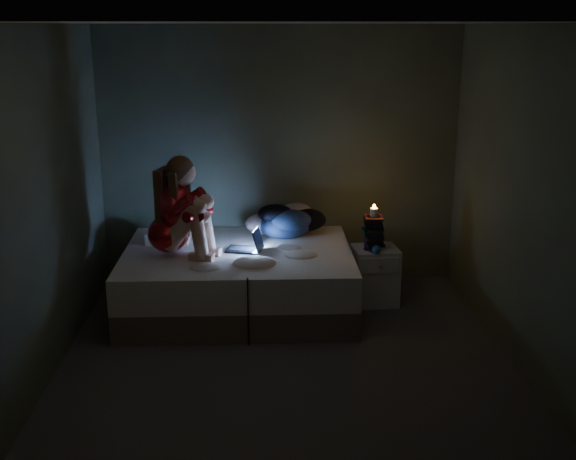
{
  "coord_description": "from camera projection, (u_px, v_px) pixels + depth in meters",
  "views": [
    {
      "loc": [
        -0.19,
        -5.07,
        2.58
      ],
      "look_at": [
        0.05,
        1.0,
        0.8
      ],
      "focal_mm": 43.56,
      "sensor_mm": 36.0,
      "label": 1
    }
  ],
  "objects": [
    {
      "name": "wall_back",
      "position": [
        280.0,
        157.0,
        7.06
      ],
      "size": [
        3.6,
        0.02,
        2.6
      ],
      "primitive_type": "cube",
      "color": "#57634A",
      "rests_on": "ground"
    },
    {
      "name": "laptop",
      "position": [
        244.0,
        239.0,
        6.43
      ],
      "size": [
        0.37,
        0.3,
        0.23
      ],
      "primitive_type": null,
      "rotation": [
        0.0,
        0.0,
        -0.24
      ],
      "color": "black",
      "rests_on": "bed"
    },
    {
      "name": "woman",
      "position": [
        167.0,
        205.0,
        6.23
      ],
      "size": [
        0.66,
        0.53,
        0.92
      ],
      "primitive_type": null,
      "rotation": [
        0.0,
        0.0,
        -0.31
      ],
      "color": "maroon",
      "rests_on": "bed"
    },
    {
      "name": "floor",
      "position": [
        287.0,
        362.0,
        5.6
      ],
      "size": [
        3.6,
        3.8,
        0.02
      ],
      "primitive_type": "cube",
      "color": "#353331",
      "rests_on": "ground"
    },
    {
      "name": "candle",
      "position": [
        374.0,
        211.0,
        6.54
      ],
      "size": [
        0.07,
        0.07,
        0.08
      ],
      "primitive_type": "cylinder",
      "color": "beige",
      "rests_on": "book_stack"
    },
    {
      "name": "phone",
      "position": [
        370.0,
        250.0,
        6.55
      ],
      "size": [
        0.12,
        0.16,
        0.01
      ],
      "primitive_type": "cube",
      "rotation": [
        0.0,
        0.0,
        0.37
      ],
      "color": "black",
      "rests_on": "nightstand"
    },
    {
      "name": "nightstand",
      "position": [
        375.0,
        276.0,
        6.7
      ],
      "size": [
        0.44,
        0.4,
        0.55
      ],
      "primitive_type": "cube",
      "rotation": [
        0.0,
        0.0,
        0.08
      ],
      "color": "silver",
      "rests_on": "ground"
    },
    {
      "name": "ceiling",
      "position": [
        286.0,
        21.0,
        4.86
      ],
      "size": [
        3.6,
        3.8,
        0.02
      ],
      "primitive_type": "cube",
      "color": "silver",
      "rests_on": "ground"
    },
    {
      "name": "bed",
      "position": [
        238.0,
        280.0,
        6.55
      ],
      "size": [
        2.1,
        1.58,
        0.58
      ],
      "primitive_type": null,
      "color": "beige",
      "rests_on": "ground"
    },
    {
      "name": "blue_orb",
      "position": [
        375.0,
        250.0,
        6.44
      ],
      "size": [
        0.08,
        0.08,
        0.08
      ],
      "primitive_type": "sphere",
      "color": "#2C5288",
      "rests_on": "nightstand"
    },
    {
      "name": "book_stack",
      "position": [
        373.0,
        231.0,
        6.59
      ],
      "size": [
        0.19,
        0.25,
        0.32
      ],
      "primitive_type": null,
      "color": "black",
      "rests_on": "nightstand"
    },
    {
      "name": "clothes_pile",
      "position": [
        284.0,
        219.0,
        6.88
      ],
      "size": [
        0.61,
        0.51,
        0.34
      ],
      "primitive_type": null,
      "rotation": [
        0.0,
        0.0,
        0.11
      ],
      "color": "navy",
      "rests_on": "bed"
    },
    {
      "name": "wall_front",
      "position": [
        301.0,
        300.0,
        3.4
      ],
      "size": [
        3.6,
        0.02,
        2.6
      ],
      "primitive_type": "cube",
      "color": "#57634A",
      "rests_on": "ground"
    },
    {
      "name": "pillow",
      "position": [
        168.0,
        236.0,
        6.73
      ],
      "size": [
        0.4,
        0.28,
        0.12
      ],
      "primitive_type": "cube",
      "color": "silver",
      "rests_on": "bed"
    },
    {
      "name": "wall_right",
      "position": [
        525.0,
        201.0,
        5.3
      ],
      "size": [
        0.02,
        3.8,
        2.6
      ],
      "primitive_type": "cube",
      "color": "#57634A",
      "rests_on": "ground"
    },
    {
      "name": "wall_left",
      "position": [
        42.0,
        206.0,
        5.16
      ],
      "size": [
        0.02,
        3.8,
        2.6
      ],
      "primitive_type": "cube",
      "color": "#57634A",
      "rests_on": "ground"
    }
  ]
}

